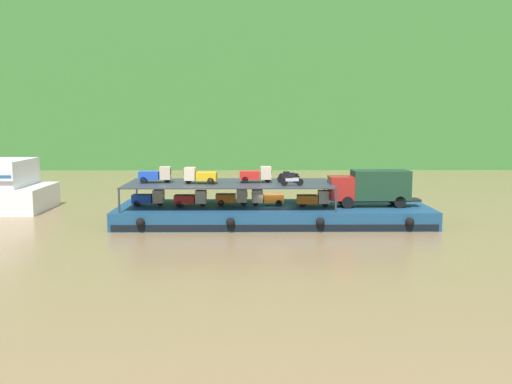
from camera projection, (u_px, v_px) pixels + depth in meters
ground_plane at (273, 223)px, 49.95m from camera, size 400.00×400.00×0.00m
hillside_far_bank at (260, 49)px, 112.46m from camera, size 137.27×34.72×39.44m
cargo_barge at (273, 214)px, 49.83m from camera, size 26.69×8.75×1.50m
covered_lorry at (371, 187)px, 49.22m from camera, size 7.90×2.45×3.10m
cargo_rack at (229, 184)px, 49.46m from camera, size 17.49×7.39×2.00m
mini_truck_lower_stern at (149, 198)px, 49.62m from camera, size 2.75×1.21×1.38m
mini_truck_lower_aft at (191, 198)px, 49.30m from camera, size 2.76×1.23×1.38m
mini_truck_lower_mid at (232, 197)px, 49.99m from camera, size 2.75×1.21×1.38m
mini_truck_lower_fore at (267, 198)px, 49.84m from camera, size 2.79×1.28×1.38m
mini_truck_lower_bow at (314, 198)px, 49.26m from camera, size 2.74×1.20×1.38m
mini_truck_upper_stern at (156, 175)px, 49.45m from camera, size 2.78×1.27×1.38m
mini_truck_upper_mid at (200, 176)px, 48.78m from camera, size 2.79×1.29×1.38m
mini_truck_upper_fore at (256, 174)px, 49.65m from camera, size 2.77×1.24×1.38m
motorcycle_upper_port at (292, 181)px, 47.26m from camera, size 1.90×0.55×0.87m
motorcycle_upper_centre at (288, 178)px, 49.46m from camera, size 1.90×0.55×0.87m
motorcycle_upper_stbd at (289, 175)px, 51.66m from camera, size 1.90×0.55×0.87m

